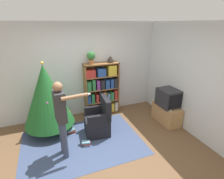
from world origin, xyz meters
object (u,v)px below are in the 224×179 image
object	(u,v)px
bookshelf	(102,89)
potted_plant	(91,57)
armchair	(99,121)
christmas_tree	(47,96)
table_lamp	(110,59)
television	(168,98)
standing_person	(61,114)

from	to	relation	value
bookshelf	potted_plant	xyz separation A→B (m)	(-0.28, 0.01, 0.96)
armchair	potted_plant	xyz separation A→B (m)	(0.14, 0.98, 1.39)
potted_plant	christmas_tree	bearing A→B (deg)	-160.39
armchair	table_lamp	distance (m)	1.77
television	armchair	bearing A→B (deg)	174.78
armchair	potted_plant	bearing A→B (deg)	177.27
bookshelf	armchair	distance (m)	1.14
standing_person	potted_plant	distance (m)	1.92
christmas_tree	television	bearing A→B (deg)	-13.54
bookshelf	table_lamp	xyz separation A→B (m)	(0.27, 0.01, 0.87)
bookshelf	armchair	xyz separation A→B (m)	(-0.41, -0.97, -0.43)
christmas_tree	potted_plant	size ratio (longest dim) A/B	5.37
table_lamp	potted_plant	bearing A→B (deg)	180.00
christmas_tree	potted_plant	world-z (taller)	potted_plant
table_lamp	christmas_tree	bearing A→B (deg)	-166.19
television	table_lamp	xyz separation A→B (m)	(-1.19, 1.15, 0.90)
bookshelf	television	xyz separation A→B (m)	(1.46, -1.14, -0.03)
christmas_tree	standing_person	bearing A→B (deg)	-77.62
television	christmas_tree	world-z (taller)	christmas_tree
potted_plant	table_lamp	bearing A→B (deg)	0.00
armchair	television	bearing A→B (deg)	89.92
bookshelf	potted_plant	distance (m)	1.00
bookshelf	christmas_tree	distance (m)	1.57
standing_person	table_lamp	xyz separation A→B (m)	(1.55, 1.45, 0.69)
bookshelf	television	world-z (taller)	bookshelf
bookshelf	christmas_tree	world-z (taller)	christmas_tree
standing_person	armchair	bearing A→B (deg)	112.27
armchair	standing_person	size ratio (longest dim) A/B	0.58
standing_person	christmas_tree	bearing A→B (deg)	-173.92
armchair	table_lamp	xyz separation A→B (m)	(0.69, 0.98, 1.30)
potted_plant	table_lamp	world-z (taller)	potted_plant
television	potted_plant	world-z (taller)	potted_plant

